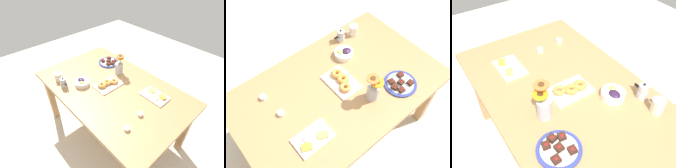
# 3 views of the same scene
# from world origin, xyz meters

# --- Properties ---
(ground_plane) EXTENTS (6.00, 6.00, 0.00)m
(ground_plane) POSITION_xyz_m (0.00, 0.00, 0.00)
(ground_plane) COLOR beige
(dining_table) EXTENTS (1.60, 1.00, 0.74)m
(dining_table) POSITION_xyz_m (0.00, 0.00, 0.65)
(dining_table) COLOR #A87A4C
(dining_table) RESTS_ON ground_plane
(coffee_mug) EXTENTS (0.11, 0.08, 0.09)m
(coffee_mug) POSITION_xyz_m (-0.48, -0.36, 0.79)
(coffee_mug) COLOR silver
(coffee_mug) RESTS_ON dining_table
(grape_bowl) EXTENTS (0.16, 0.16, 0.07)m
(grape_bowl) POSITION_xyz_m (-0.24, -0.21, 0.77)
(grape_bowl) COLOR white
(grape_bowl) RESTS_ON dining_table
(cheese_platter) EXTENTS (0.26, 0.17, 0.03)m
(cheese_platter) POSITION_xyz_m (0.40, 0.22, 0.75)
(cheese_platter) COLOR white
(cheese_platter) RESTS_ON dining_table
(croissant_platter) EXTENTS (0.19, 0.28, 0.05)m
(croissant_platter) POSITION_xyz_m (-0.05, -0.02, 0.76)
(croissant_platter) COLOR white
(croissant_platter) RESTS_ON dining_table
(jam_cup_honey) EXTENTS (0.05, 0.05, 0.03)m
(jam_cup_honey) POSITION_xyz_m (0.46, -0.08, 0.76)
(jam_cup_honey) COLOR white
(jam_cup_honey) RESTS_ON dining_table
(jam_cup_berry) EXTENTS (0.05, 0.05, 0.03)m
(jam_cup_berry) POSITION_xyz_m (0.49, -0.28, 0.76)
(jam_cup_berry) COLOR white
(jam_cup_berry) RESTS_ON dining_table
(dessert_plate) EXTENTS (0.25, 0.25, 0.05)m
(dessert_plate) POSITION_xyz_m (-0.38, 0.29, 0.75)
(dessert_plate) COLOR navy
(dessert_plate) RESTS_ON dining_table
(flower_vase) EXTENTS (0.11, 0.11, 0.25)m
(flower_vase) POSITION_xyz_m (-0.13, 0.23, 0.83)
(flower_vase) COLOR #B2B2BC
(flower_vase) RESTS_ON dining_table
(moka_pot) EXTENTS (0.11, 0.07, 0.12)m
(moka_pot) POSITION_xyz_m (-0.34, -0.37, 0.79)
(moka_pot) COLOR #B7B7BC
(moka_pot) RESTS_ON dining_table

